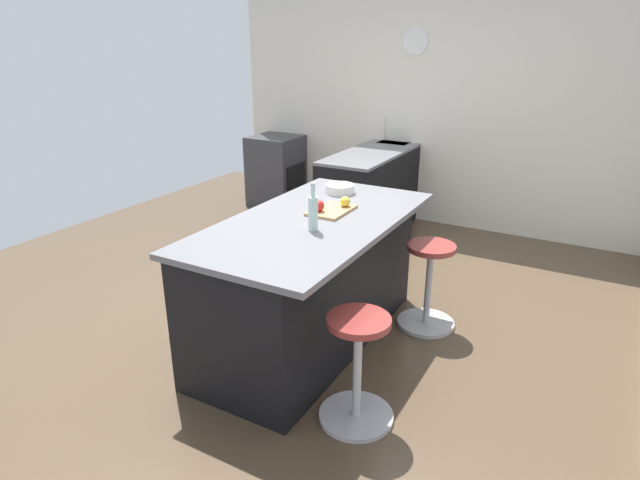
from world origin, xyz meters
name	(u,v)px	position (x,y,z in m)	size (l,w,h in m)	color
ground_plane	(312,311)	(0.00, 0.00, 0.00)	(7.03, 7.03, 0.00)	brown
interior_partition_left	(431,105)	(-2.71, 0.00, 1.36)	(0.15, 4.90, 2.72)	silver
sink_cabinet	(386,184)	(-2.36, -0.37, 0.47)	(2.38, 0.60, 1.21)	black
oven_range	(277,171)	(-2.36, -1.90, 0.45)	(0.60, 0.61, 0.90)	#38383D
kitchen_island	(308,280)	(0.38, 0.19, 0.48)	(1.98, 1.03, 0.95)	black
stool_by_window	(428,288)	(-0.24, 0.88, 0.31)	(0.44, 0.44, 0.67)	#B7B7BC
stool_middle	(357,373)	(1.01, 0.88, 0.31)	(0.44, 0.44, 0.67)	#B7B7BC
cutting_board	(331,210)	(0.18, 0.27, 0.96)	(0.36, 0.24, 0.02)	tan
apple_yellow	(345,202)	(0.08, 0.32, 1.00)	(0.07, 0.07, 0.07)	gold
apple_red	(319,206)	(0.27, 0.21, 1.01)	(0.08, 0.08, 0.08)	red
water_bottle	(313,212)	(0.58, 0.35, 1.07)	(0.06, 0.06, 0.31)	silver
fruit_bowl	(340,188)	(-0.27, 0.10, 0.98)	(0.23, 0.23, 0.07)	silver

